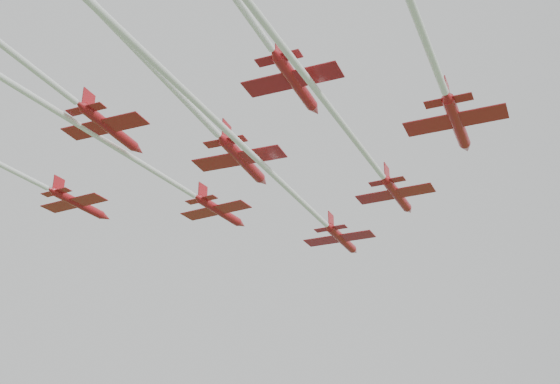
# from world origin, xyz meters

# --- Properties ---
(jet_lead) EXTENTS (23.21, 56.98, 2.70)m
(jet_lead) POSITION_xyz_m (-2.08, -1.61, 51.07)
(jet_lead) COLOR red
(jet_row2_left) EXTENTS (25.59, 52.29, 2.59)m
(jet_row2_left) POSITION_xyz_m (-17.50, -8.37, 52.07)
(jet_row2_left) COLOR red
(jet_row2_right) EXTENTS (23.00, 54.81, 2.54)m
(jet_row2_right) POSITION_xyz_m (3.83, -15.39, 50.89)
(jet_row2_right) COLOR red
(jet_row3_mid) EXTENTS (19.67, 54.92, 2.89)m
(jet_row3_mid) POSITION_xyz_m (-11.09, -20.66, 52.46)
(jet_row3_mid) COLOR red
(jet_row3_right) EXTENTS (17.57, 43.90, 2.82)m
(jet_row3_right) POSITION_xyz_m (10.77, -23.28, 52.36)
(jet_row3_right) COLOR red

